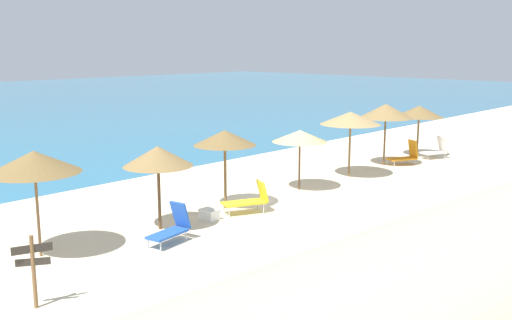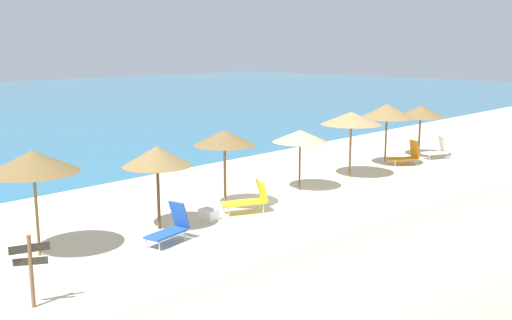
% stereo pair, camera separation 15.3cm
% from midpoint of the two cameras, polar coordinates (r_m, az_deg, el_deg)
% --- Properties ---
extents(ground_plane, '(160.00, 160.00, 0.00)m').
position_cam_midpoint_polar(ground_plane, '(22.46, 3.29, -3.42)').
color(ground_plane, beige).
extents(beach_umbrella_0, '(2.43, 2.43, 2.90)m').
position_cam_midpoint_polar(beach_umbrella_0, '(16.48, -21.03, -0.18)').
color(beach_umbrella_0, brown).
rests_on(beach_umbrella_0, ground_plane).
extents(beach_umbrella_1, '(2.13, 2.13, 2.62)m').
position_cam_midpoint_polar(beach_umbrella_1, '(18.05, -9.77, 0.35)').
color(beach_umbrella_1, brown).
rests_on(beach_umbrella_1, ground_plane).
extents(beach_umbrella_2, '(2.18, 2.18, 2.77)m').
position_cam_midpoint_polar(beach_umbrella_2, '(20.17, -3.27, 2.15)').
color(beach_umbrella_2, brown).
rests_on(beach_umbrella_2, ground_plane).
extents(beach_umbrella_3, '(2.16, 2.16, 2.38)m').
position_cam_midpoint_polar(beach_umbrella_3, '(22.92, 4.09, 2.33)').
color(beach_umbrella_3, brown).
rests_on(beach_umbrella_3, ground_plane).
extents(beach_umbrella_4, '(2.62, 2.62, 2.84)m').
position_cam_midpoint_polar(beach_umbrella_4, '(25.47, 9.01, 4.04)').
color(beach_umbrella_4, brown).
rests_on(beach_umbrella_4, ground_plane).
extents(beach_umbrella_5, '(2.52, 2.52, 2.94)m').
position_cam_midpoint_polar(beach_umbrella_5, '(28.26, 12.37, 4.67)').
color(beach_umbrella_5, brown).
rests_on(beach_umbrella_5, ground_plane).
extents(beach_umbrella_6, '(2.42, 2.42, 2.62)m').
position_cam_midpoint_polar(beach_umbrella_6, '(31.13, 15.45, 4.57)').
color(beach_umbrella_6, brown).
rests_on(beach_umbrella_6, ground_plane).
extents(lounge_chair_0, '(1.54, 1.18, 1.16)m').
position_cam_midpoint_polar(lounge_chair_0, '(29.05, 14.20, 0.44)').
color(lounge_chair_0, orange).
rests_on(lounge_chair_0, ground_plane).
extents(lounge_chair_1, '(1.53, 1.14, 1.08)m').
position_cam_midpoint_polar(lounge_chair_1, '(31.02, 17.02, 0.96)').
color(lounge_chair_1, white).
rests_on(lounge_chair_1, ground_plane).
extents(lounge_chair_2, '(1.66, 1.21, 1.07)m').
position_cam_midpoint_polar(lounge_chair_2, '(19.97, -0.89, -3.85)').
color(lounge_chair_2, yellow).
rests_on(lounge_chair_2, ground_plane).
extents(lounge_chair_3, '(1.46, 0.79, 1.16)m').
position_cam_midpoint_polar(lounge_chair_3, '(17.16, -8.43, -6.47)').
color(lounge_chair_3, blue).
rests_on(lounge_chair_3, ground_plane).
extents(wooden_signpost, '(0.80, 0.42, 1.64)m').
position_cam_midpoint_polar(wooden_signpost, '(13.63, -21.17, -9.48)').
color(wooden_signpost, brown).
rests_on(wooden_signpost, ground_plane).
extents(cooler_box, '(0.45, 0.61, 0.35)m').
position_cam_midpoint_polar(cooler_box, '(19.34, -4.81, -5.29)').
color(cooler_box, white).
rests_on(cooler_box, ground_plane).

